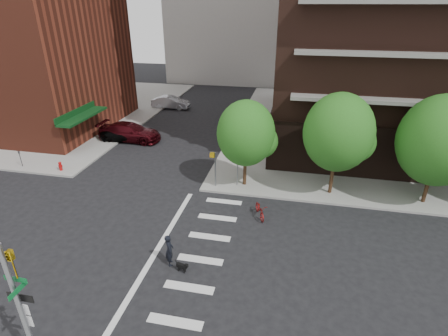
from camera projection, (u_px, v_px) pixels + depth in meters
ground at (146, 252)px, 18.73m from camera, size 120.00×120.00×0.00m
sidewalk_ne at (426, 133)px, 35.66m from camera, size 39.00×33.00×0.15m
sidewalk_nw at (39, 108)px, 44.01m from camera, size 31.00×33.00×0.15m
crosswalk at (186, 258)px, 18.32m from camera, size 3.85×13.00×0.01m
midrise_nw at (1, 24)px, 34.35m from camera, size 21.40×15.50×20.00m
tree_a at (246, 133)px, 23.76m from camera, size 4.00×4.00×5.90m
tree_b at (338, 133)px, 22.43m from camera, size 4.50×4.50×6.65m
tree_c at (440, 141)px, 21.36m from camera, size 5.00×5.00×6.80m
traffic_signal at (29, 332)px, 11.04m from camera, size 0.90×0.75×6.00m
pedestrian_signal at (220, 164)px, 24.50m from camera, size 2.18×0.67×2.60m
fire_hydrant at (60, 166)px, 27.33m from camera, size 0.24×0.24×0.73m
parking_meter at (20, 157)px, 27.81m from camera, size 0.10×0.08×1.32m
parked_car_black at (130, 133)px, 33.53m from camera, size 2.77×5.53×1.50m
parked_car_maroon at (130, 132)px, 33.44m from camera, size 2.49×6.00×1.73m
parked_car_silver at (171, 102)px, 43.69m from camera, size 1.65×4.71×1.55m
scooter at (260, 210)px, 21.66m from camera, size 1.25×1.94×0.96m
dog_walker at (169, 250)px, 17.53m from camera, size 0.75×0.64×1.74m
dog at (182, 266)px, 17.24m from camera, size 0.65×0.31×0.54m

